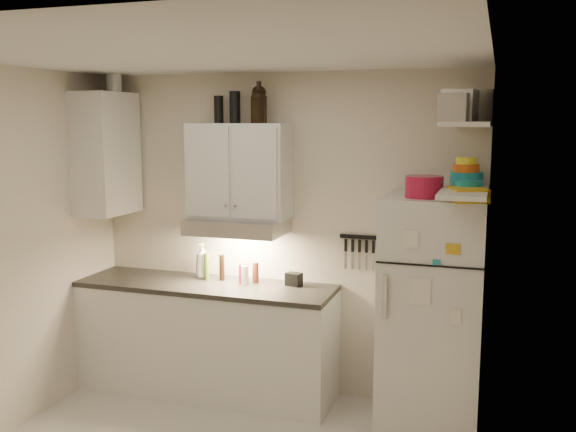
% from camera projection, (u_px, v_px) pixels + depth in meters
% --- Properties ---
extents(ceiling, '(3.20, 3.00, 0.02)m').
position_uv_depth(ceiling, '(196.00, 51.00, 3.63)').
color(ceiling, silver).
rests_on(ceiling, ground).
extents(back_wall, '(3.20, 0.02, 2.60)m').
position_uv_depth(back_wall, '(282.00, 234.00, 5.24)').
color(back_wall, beige).
rests_on(back_wall, ground).
extents(right_wall, '(0.02, 3.00, 2.60)m').
position_uv_depth(right_wall, '(482.00, 300.00, 3.32)').
color(right_wall, beige).
rests_on(right_wall, ground).
extents(base_cabinet, '(2.10, 0.60, 0.88)m').
position_uv_depth(base_cabinet, '(207.00, 340.00, 5.25)').
color(base_cabinet, white).
rests_on(base_cabinet, floor).
extents(countertop, '(2.10, 0.62, 0.04)m').
position_uv_depth(countertop, '(206.00, 286.00, 5.18)').
color(countertop, '#2D2B27').
rests_on(countertop, base_cabinet).
extents(upper_cabinet, '(0.80, 0.33, 0.75)m').
position_uv_depth(upper_cabinet, '(240.00, 171.00, 5.09)').
color(upper_cabinet, white).
rests_on(upper_cabinet, back_wall).
extents(side_cabinet, '(0.33, 0.55, 1.00)m').
position_uv_depth(side_cabinet, '(106.00, 154.00, 5.30)').
color(side_cabinet, white).
rests_on(side_cabinet, left_wall).
extents(range_hood, '(0.76, 0.46, 0.12)m').
position_uv_depth(range_hood, '(237.00, 226.00, 5.09)').
color(range_hood, silver).
rests_on(range_hood, back_wall).
extents(fridge, '(0.70, 0.68, 1.70)m').
position_uv_depth(fridge, '(432.00, 314.00, 4.59)').
color(fridge, silver).
rests_on(fridge, floor).
extents(shelf_hi, '(0.30, 0.95, 0.03)m').
position_uv_depth(shelf_hi, '(468.00, 124.00, 4.20)').
color(shelf_hi, white).
rests_on(shelf_hi, right_wall).
extents(shelf_lo, '(0.30, 0.95, 0.03)m').
position_uv_depth(shelf_lo, '(465.00, 191.00, 4.26)').
color(shelf_lo, white).
rests_on(shelf_lo, right_wall).
extents(knife_strip, '(0.42, 0.02, 0.03)m').
position_uv_depth(knife_strip, '(366.00, 237.00, 4.99)').
color(knife_strip, black).
rests_on(knife_strip, back_wall).
extents(dutch_oven, '(0.28, 0.28, 0.15)m').
position_uv_depth(dutch_oven, '(424.00, 187.00, 4.37)').
color(dutch_oven, '#A11233').
rests_on(dutch_oven, fridge).
extents(book_stack, '(0.29, 0.32, 0.09)m').
position_uv_depth(book_stack, '(468.00, 195.00, 4.17)').
color(book_stack, gold).
rests_on(book_stack, fridge).
extents(spice_jar, '(0.06, 0.06, 0.10)m').
position_uv_depth(spice_jar, '(454.00, 190.00, 4.43)').
color(spice_jar, silver).
rests_on(spice_jar, fridge).
extents(stock_pot, '(0.34, 0.34, 0.21)m').
position_uv_depth(stock_pot, '(476.00, 106.00, 4.38)').
color(stock_pot, silver).
rests_on(stock_pot, shelf_hi).
extents(tin_a, '(0.24, 0.22, 0.20)m').
position_uv_depth(tin_a, '(460.00, 106.00, 4.15)').
color(tin_a, '#AAAAAD').
rests_on(tin_a, shelf_hi).
extents(tin_b, '(0.18, 0.18, 0.17)m').
position_uv_depth(tin_b, '(453.00, 107.00, 3.85)').
color(tin_b, '#AAAAAD').
rests_on(tin_b, shelf_hi).
extents(bowl_teal, '(0.23, 0.23, 0.09)m').
position_uv_depth(bowl_teal, '(466.00, 178.00, 4.49)').
color(bowl_teal, teal).
rests_on(bowl_teal, shelf_lo).
extents(bowl_orange, '(0.18, 0.18, 0.06)m').
position_uv_depth(bowl_orange, '(466.00, 168.00, 4.45)').
color(bowl_orange, '#E15D15').
rests_on(bowl_orange, bowl_teal).
extents(bowl_yellow, '(0.14, 0.14, 0.05)m').
position_uv_depth(bowl_yellow, '(466.00, 161.00, 4.45)').
color(bowl_yellow, '#F3F62B').
rests_on(bowl_yellow, bowl_orange).
extents(plates, '(0.27, 0.27, 0.05)m').
position_uv_depth(plates, '(467.00, 184.00, 4.29)').
color(plates, teal).
rests_on(plates, shelf_lo).
extents(growler_a, '(0.13, 0.13, 0.30)m').
position_uv_depth(growler_a, '(259.00, 104.00, 4.98)').
color(growler_a, black).
rests_on(growler_a, upper_cabinet).
extents(growler_b, '(0.14, 0.14, 0.26)m').
position_uv_depth(growler_b, '(258.00, 106.00, 4.94)').
color(growler_b, black).
rests_on(growler_b, upper_cabinet).
extents(thermos_a, '(0.11, 0.11, 0.25)m').
position_uv_depth(thermos_a, '(235.00, 107.00, 5.04)').
color(thermos_a, black).
rests_on(thermos_a, upper_cabinet).
extents(thermos_b, '(0.10, 0.10, 0.22)m').
position_uv_depth(thermos_b, '(219.00, 109.00, 5.12)').
color(thermos_b, black).
rests_on(thermos_b, upper_cabinet).
extents(side_jar, '(0.14, 0.14, 0.17)m').
position_uv_depth(side_jar, '(114.00, 82.00, 5.26)').
color(side_jar, silver).
rests_on(side_jar, side_cabinet).
extents(soap_bottle, '(0.15, 0.15, 0.33)m').
position_uv_depth(soap_bottle, '(202.00, 259.00, 5.33)').
color(soap_bottle, white).
rests_on(soap_bottle, countertop).
extents(pepper_mill, '(0.06, 0.06, 0.17)m').
position_uv_depth(pepper_mill, '(256.00, 272.00, 5.18)').
color(pepper_mill, '#5E2B1C').
rests_on(pepper_mill, countertop).
extents(oil_bottle, '(0.05, 0.05, 0.23)m').
position_uv_depth(oil_bottle, '(207.00, 267.00, 5.26)').
color(oil_bottle, '#51711C').
rests_on(oil_bottle, countertop).
extents(vinegar_bottle, '(0.05, 0.05, 0.21)m').
position_uv_depth(vinegar_bottle, '(222.00, 267.00, 5.26)').
color(vinegar_bottle, black).
rests_on(vinegar_bottle, countertop).
extents(clear_bottle, '(0.07, 0.07, 0.16)m').
position_uv_depth(clear_bottle, '(245.00, 275.00, 5.11)').
color(clear_bottle, silver).
rests_on(clear_bottle, countertop).
extents(red_jar, '(0.09, 0.09, 0.16)m').
position_uv_depth(red_jar, '(244.00, 274.00, 5.16)').
color(red_jar, '#A11233').
rests_on(red_jar, countertop).
extents(caddy, '(0.14, 0.11, 0.10)m').
position_uv_depth(caddy, '(294.00, 279.00, 5.09)').
color(caddy, black).
rests_on(caddy, countertop).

